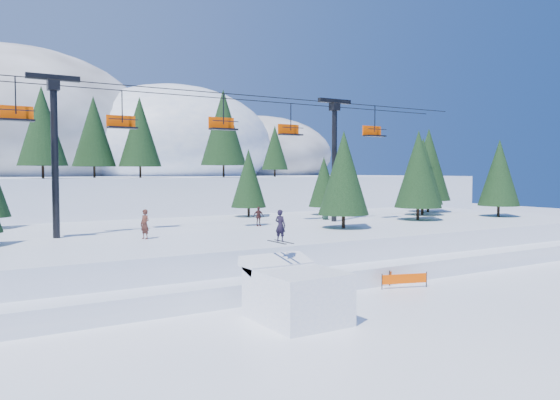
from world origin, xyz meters
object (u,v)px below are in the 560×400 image
banner_near (404,279)px  banner_far (400,273)px  jump_kicker (296,293)px  chairlift (203,136)px

banner_near → banner_far: bearing=53.5°
banner_far → jump_kicker: bearing=-159.2°
jump_kicker → banner_far: bearing=20.8°
chairlift → banner_near: size_ratio=16.83×
jump_kicker → banner_far: 10.84m
jump_kicker → chairlift: (2.71, 16.46, 8.07)m
chairlift → banner_far: bearing=-59.6°
jump_kicker → banner_near: size_ratio=1.80×
jump_kicker → banner_far: size_ratio=1.83×
jump_kicker → banner_near: (9.05, 2.40, -0.71)m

